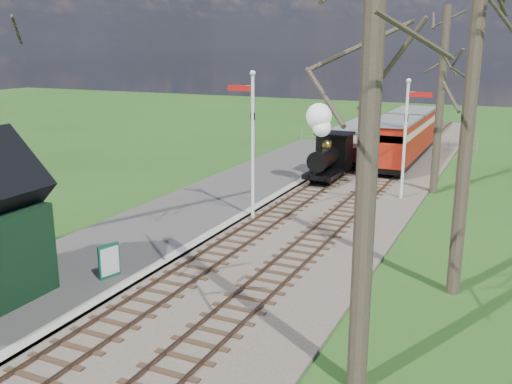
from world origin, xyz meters
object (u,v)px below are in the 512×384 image
(red_carriage_a, at_px, (394,143))
(red_carriage_b, at_px, (412,131))
(semaphore_near, at_px, (251,135))
(semaphore_far, at_px, (407,130))
(sign_board, at_px, (109,261))
(locomotive, at_px, (328,147))
(coach, at_px, (358,140))

(red_carriage_a, height_order, red_carriage_b, same)
(semaphore_near, relative_size, semaphore_far, 1.09)
(sign_board, bearing_deg, locomotive, 83.04)
(red_carriage_b, bearing_deg, semaphore_near, -100.78)
(semaphore_far, xyz_separation_m, coach, (-4.37, 7.88, -1.93))
(coach, relative_size, sign_board, 6.20)
(red_carriage_a, relative_size, sign_board, 5.38)
(coach, height_order, red_carriage_b, red_carriage_b)
(semaphore_far, bearing_deg, coach, 119.04)
(locomotive, distance_m, coach, 6.08)
(red_carriage_b, distance_m, sign_board, 25.88)
(semaphore_near, height_order, sign_board, semaphore_near)
(locomotive, height_order, sign_board, locomotive)
(coach, bearing_deg, semaphore_far, -60.96)
(locomotive, xyz_separation_m, sign_board, (-1.90, -15.60, -1.20))
(semaphore_far, xyz_separation_m, red_carriage_a, (-1.77, 6.19, -1.68))
(locomotive, relative_size, sign_board, 3.88)
(semaphore_near, distance_m, semaphore_far, 7.91)
(coach, xyz_separation_m, red_carriage_b, (2.60, 3.81, 0.25))
(red_carriage_a, xyz_separation_m, sign_board, (-4.52, -19.97, -0.93))
(red_carriage_b, xyz_separation_m, sign_board, (-4.52, -25.47, -0.93))
(semaphore_near, xyz_separation_m, red_carriage_b, (3.37, 17.69, -1.95))
(red_carriage_b, height_order, sign_board, red_carriage_b)
(red_carriage_a, height_order, sign_board, red_carriage_a)
(red_carriage_a, distance_m, sign_board, 20.49)
(semaphore_far, distance_m, locomotive, 4.95)
(locomotive, relative_size, red_carriage_a, 0.72)
(semaphore_near, height_order, red_carriage_b, semaphore_near)
(locomotive, distance_m, red_carriage_b, 10.21)
(locomotive, xyz_separation_m, red_carriage_b, (2.61, 9.87, -0.27))
(locomotive, bearing_deg, red_carriage_b, 75.17)
(semaphore_far, bearing_deg, locomotive, 157.47)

